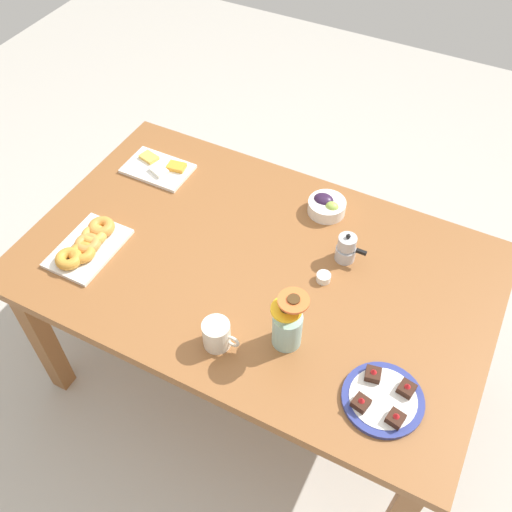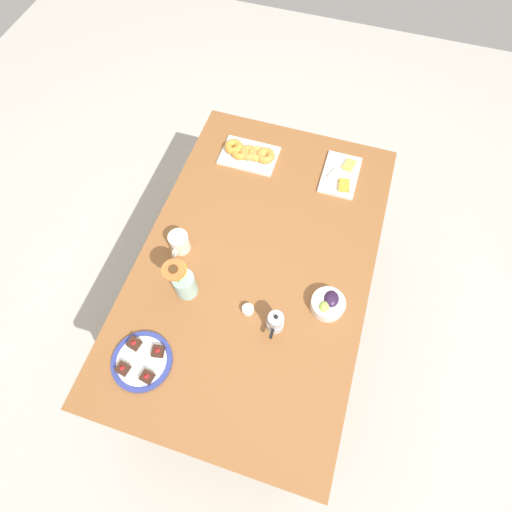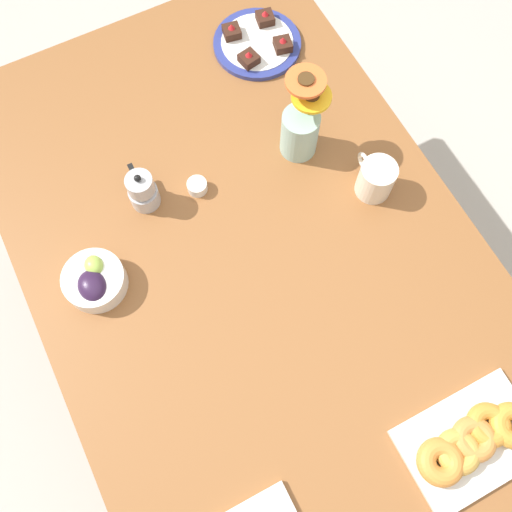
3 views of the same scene
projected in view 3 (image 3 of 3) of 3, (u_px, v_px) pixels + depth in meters
ground_plane at (256, 335)px, 2.00m from camera, size 6.00×6.00×0.00m
dining_table at (256, 274)px, 1.39m from camera, size 1.60×1.00×0.74m
coffee_mug at (376, 179)px, 1.33m from camera, size 0.12×0.09×0.10m
grape_bowl at (94, 281)px, 1.26m from camera, size 0.14×0.14×0.07m
croissant_platter at (473, 441)px, 1.14m from camera, size 0.19×0.29×0.05m
jam_cup_honey at (197, 186)px, 1.36m from camera, size 0.05×0.05×0.03m
dessert_plate at (257, 43)px, 1.52m from camera, size 0.23×0.23×0.05m
flower_vase at (301, 128)px, 1.34m from camera, size 0.11×0.11×0.24m
moka_pot at (143, 191)px, 1.32m from camera, size 0.11×0.07×0.12m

